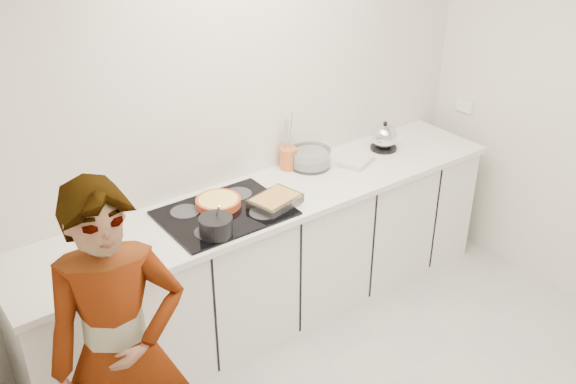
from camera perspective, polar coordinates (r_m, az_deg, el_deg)
wall_back at (r=3.97m, az=-4.15°, el=6.44°), size 3.60×0.00×2.60m
base_cabinets at (r=4.14m, az=-1.33°, el=-6.07°), size 3.20×0.58×0.87m
countertop at (r=3.90m, az=-1.41°, el=-0.56°), size 3.24×0.64×0.04m
hob at (r=3.71m, az=-5.66°, el=-1.87°), size 0.72×0.54×0.01m
tart_dish at (r=3.77m, az=-6.22°, el=-0.87°), size 0.31×0.31×0.04m
saucepan at (r=3.48m, az=-6.43°, el=-3.01°), size 0.22×0.22×0.18m
baking_dish at (r=3.75m, az=-1.14°, el=-0.75°), size 0.32×0.27×0.05m
mixing_bowl at (r=4.22m, az=1.99°, el=2.99°), size 0.35×0.35×0.13m
tea_towel at (r=4.30m, az=6.08°, el=2.73°), size 0.27×0.24×0.04m
kettle at (r=4.51m, az=8.55°, el=4.81°), size 0.23×0.23×0.21m
utensil_crock at (r=4.19m, az=0.02°, el=3.01°), size 0.13×0.13×0.14m
cook at (r=2.98m, az=-14.69°, el=-13.56°), size 0.69×0.55×1.66m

